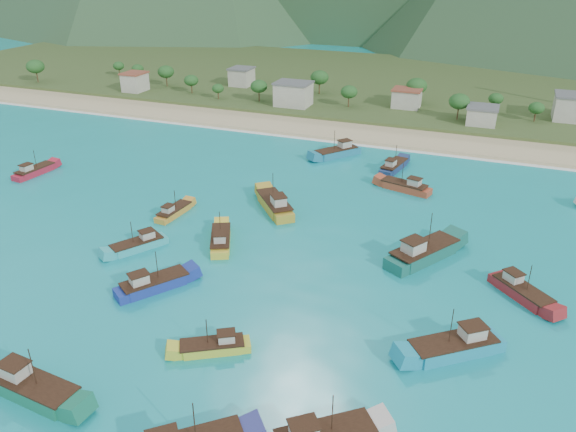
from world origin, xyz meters
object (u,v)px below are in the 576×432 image
(boat_2, at_px, (337,153))
(boat_19, at_px, (174,212))
(boat_24, at_px, (455,347))
(boat_1, at_px, (275,205))
(boat_8, at_px, (423,253))
(boat_22, at_px, (221,241))
(boat_4, at_px, (214,347))
(boat_15, at_px, (394,167))
(boat_17, at_px, (153,285))
(boat_10, at_px, (35,172))
(boat_18, at_px, (138,245))
(boat_16, at_px, (405,187))
(boat_23, at_px, (33,389))
(boat_14, at_px, (521,292))

(boat_2, height_order, boat_19, boat_2)
(boat_19, height_order, boat_24, boat_24)
(boat_1, xyz_separation_m, boat_2, (2.33, 33.55, -0.10))
(boat_8, relative_size, boat_22, 1.33)
(boat_4, xyz_separation_m, boat_24, (27.83, 10.34, 0.36))
(boat_1, relative_size, boat_8, 0.86)
(boat_2, bearing_deg, boat_22, 121.04)
(boat_4, xyz_separation_m, boat_15, (8.06, 70.56, 0.14))
(boat_2, bearing_deg, boat_17, 120.16)
(boat_4, bearing_deg, boat_8, -63.01)
(boat_2, relative_size, boat_15, 1.09)
(boat_10, bearing_deg, boat_18, -20.49)
(boat_16, height_order, boat_17, boat_17)
(boat_23, distance_m, boat_24, 49.46)
(boat_8, height_order, boat_16, boat_8)
(boat_8, bearing_deg, boat_15, 139.56)
(boat_4, distance_m, boat_8, 38.33)
(boat_8, bearing_deg, boat_23, -96.16)
(boat_15, xyz_separation_m, boat_18, (-32.13, -51.81, -0.06))
(boat_2, height_order, boat_22, boat_2)
(boat_4, bearing_deg, boat_23, 102.19)
(boat_18, bearing_deg, boat_19, -52.53)
(boat_1, distance_m, boat_17, 32.52)
(boat_19, bearing_deg, boat_8, 4.82)
(boat_19, bearing_deg, boat_23, -72.72)
(boat_14, bearing_deg, boat_10, -53.00)
(boat_4, height_order, boat_22, boat_22)
(boat_4, relative_size, boat_14, 0.94)
(boat_10, relative_size, boat_22, 0.95)
(boat_15, xyz_separation_m, boat_24, (19.77, -60.22, 0.22))
(boat_24, bearing_deg, boat_18, 42.82)
(boat_1, height_order, boat_14, boat_1)
(boat_4, distance_m, boat_22, 27.87)
(boat_24, bearing_deg, boat_4, 72.41)
(boat_4, xyz_separation_m, boat_19, (-25.50, 32.27, -0.02))
(boat_1, bearing_deg, boat_15, 19.84)
(boat_17, distance_m, boat_19, 25.35)
(boat_4, bearing_deg, boat_22, -5.03)
(boat_15, height_order, boat_18, boat_15)
(boat_2, distance_m, boat_22, 49.95)
(boat_19, bearing_deg, boat_24, -17.62)
(boat_23, bearing_deg, boat_16, 164.56)
(boat_4, height_order, boat_24, boat_24)
(boat_22, distance_m, boat_24, 42.51)
(boat_19, relative_size, boat_24, 0.75)
(boat_1, bearing_deg, boat_22, -141.64)
(boat_10, relative_size, boat_17, 0.94)
(boat_10, bearing_deg, boat_1, 7.99)
(boat_16, distance_m, boat_24, 51.55)
(boat_2, xyz_separation_m, boat_22, (-5.56, -49.64, -0.16))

